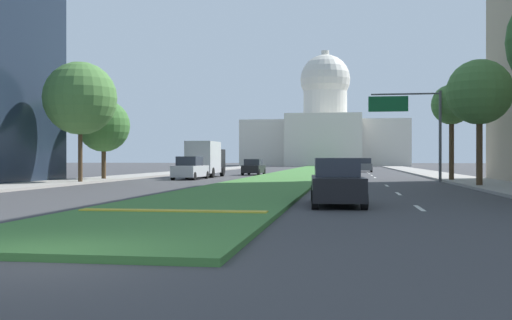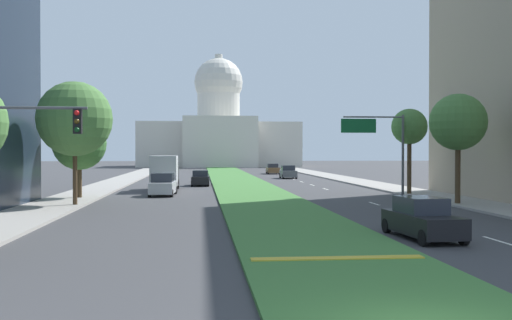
# 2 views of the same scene
# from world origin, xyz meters

# --- Properties ---
(ground_plane) EXTENTS (287.96, 287.96, 0.00)m
(ground_plane) POSITION_xyz_m (0.00, 65.45, 0.00)
(ground_plane) COLOR #3D3D3F
(grass_median) EXTENTS (6.23, 117.80, 0.14)m
(grass_median) POSITION_xyz_m (0.00, 58.90, 0.07)
(grass_median) COLOR #427A38
(grass_median) RESTS_ON ground_plane
(median_curb_nose) EXTENTS (5.61, 0.50, 0.04)m
(median_curb_nose) POSITION_xyz_m (0.00, 7.83, 0.16)
(median_curb_nose) COLOR gold
(median_curb_nose) RESTS_ON grass_median
(lane_dashes_right) EXTENTS (0.16, 54.33, 0.01)m
(lane_dashes_right) POSITION_xyz_m (7.50, 39.73, 0.00)
(lane_dashes_right) COLOR silver
(lane_dashes_right) RESTS_ON ground_plane
(sidewalk_left) EXTENTS (4.00, 117.80, 0.15)m
(sidewalk_left) POSITION_xyz_m (-13.89, 52.36, 0.07)
(sidewalk_left) COLOR #9E9991
(sidewalk_left) RESTS_ON ground_plane
(sidewalk_right) EXTENTS (4.00, 117.80, 0.15)m
(sidewalk_right) POSITION_xyz_m (13.89, 52.36, 0.07)
(sidewalk_right) COLOR #9E9991
(sidewalk_right) RESTS_ON ground_plane
(capitol_building) EXTENTS (37.31, 23.85, 26.86)m
(capitol_building) POSITION_xyz_m (0.00, 130.06, 8.06)
(capitol_building) COLOR beige
(capitol_building) RESTS_ON ground_plane
(overhead_guide_sign) EXTENTS (5.11, 0.20, 6.50)m
(overhead_guide_sign) POSITION_xyz_m (9.75, 34.57, 4.62)
(overhead_guide_sign) COLOR #515456
(overhead_guide_sign) RESTS_ON ground_plane
(street_tree_left_mid) EXTENTS (4.85, 4.85, 8.11)m
(street_tree_left_mid) POSITION_xyz_m (-12.47, 28.28, 5.68)
(street_tree_left_mid) COLOR #4C3823
(street_tree_left_mid) RESTS_ON ground_plane
(street_tree_right_mid) EXTENTS (3.76, 3.76, 7.42)m
(street_tree_right_mid) POSITION_xyz_m (12.63, 26.91, 5.50)
(street_tree_right_mid) COLOR #4C3823
(street_tree_right_mid) RESTS_ON ground_plane
(street_tree_left_far) EXTENTS (4.00, 4.00, 6.20)m
(street_tree_left_far) POSITION_xyz_m (-13.38, 34.27, 4.18)
(street_tree_left_far) COLOR #4C3823
(street_tree_left_far) RESTS_ON ground_plane
(street_tree_right_far) EXTENTS (2.91, 2.91, 7.07)m
(street_tree_right_far) POSITION_xyz_m (12.57, 35.86, 5.54)
(street_tree_right_far) COLOR #4C3823
(street_tree_right_far) RESTS_ON ground_plane
(sedan_lead_stopped) EXTENTS (2.12, 4.71, 1.71)m
(sedan_lead_stopped) POSITION_xyz_m (4.69, 12.72, 0.80)
(sedan_lead_stopped) COLOR black
(sedan_lead_stopped) RESTS_ON ground_plane
(sedan_midblock) EXTENTS (2.10, 4.53, 1.85)m
(sedan_midblock) POSITION_xyz_m (-7.42, 37.45, 0.86)
(sedan_midblock) COLOR #BCBCC1
(sedan_midblock) RESTS_ON ground_plane
(sedan_distant) EXTENTS (1.93, 4.40, 1.62)m
(sedan_distant) POSITION_xyz_m (-4.38, 51.01, 0.77)
(sedan_distant) COLOR black
(sedan_distant) RESTS_ON ground_plane
(sedan_far_horizon) EXTENTS (2.03, 4.17, 1.74)m
(sedan_far_horizon) POSITION_xyz_m (7.21, 66.57, 0.81)
(sedan_far_horizon) COLOR #4C5156
(sedan_far_horizon) RESTS_ON ground_plane
(sedan_very_far) EXTENTS (2.09, 4.69, 1.64)m
(sedan_very_far) POSITION_xyz_m (7.12, 82.55, 0.77)
(sedan_very_far) COLOR brown
(sedan_very_far) RESTS_ON ground_plane
(box_truck_delivery) EXTENTS (2.40, 6.40, 3.20)m
(box_truck_delivery) POSITION_xyz_m (-7.62, 43.57, 1.68)
(box_truck_delivery) COLOR black
(box_truck_delivery) RESTS_ON ground_plane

